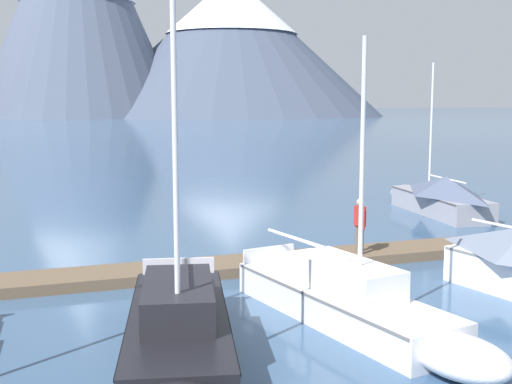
% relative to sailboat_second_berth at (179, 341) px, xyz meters
% --- Properties ---
extents(ground_plane, '(700.00, 700.00, 0.00)m').
position_rel_sailboat_second_berth_xyz_m(ground_plane, '(4.34, 2.64, -0.61)').
color(ground_plane, '#38567A').
extents(mountain_shoulder_ridge, '(93.97, 93.97, 42.76)m').
position_rel_sailboat_second_berth_xyz_m(mountain_shoulder_ridge, '(56.35, 189.90, 21.67)').
color(mountain_shoulder_ridge, '#424C60').
rests_on(mountain_shoulder_ridge, ground).
extents(dock, '(24.22, 2.08, 0.30)m').
position_rel_sailboat_second_berth_xyz_m(dock, '(4.34, 6.64, -0.46)').
color(dock, brown).
rests_on(dock, ground).
extents(sailboat_second_berth, '(3.19, 7.64, 8.12)m').
position_rel_sailboat_second_berth_xyz_m(sailboat_second_berth, '(0.00, 0.00, 0.00)').
color(sailboat_second_berth, black).
rests_on(sailboat_second_berth, ground).
extents(sailboat_mid_dock_port, '(3.14, 7.90, 6.25)m').
position_rel_sailboat_second_berth_xyz_m(sailboat_mid_dock_port, '(4.17, 1.14, -0.08)').
color(sailboat_mid_dock_port, silver).
rests_on(sailboat_mid_dock_port, ground).
extents(sailboat_far_berth, '(2.52, 7.23, 6.57)m').
position_rel_sailboat_second_berth_xyz_m(sailboat_far_berth, '(14.30, 13.26, 0.19)').
color(sailboat_far_berth, '#93939E').
rests_on(sailboat_far_berth, ground).
extents(person_on_dock, '(0.22, 0.59, 1.69)m').
position_rel_sailboat_second_berth_xyz_m(person_on_dock, '(6.91, 6.36, 0.65)').
color(person_on_dock, brown).
rests_on(person_on_dock, dock).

